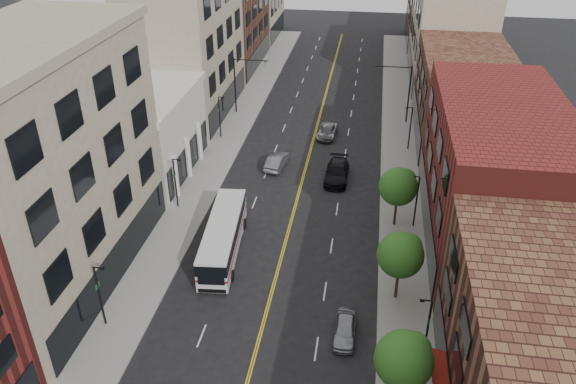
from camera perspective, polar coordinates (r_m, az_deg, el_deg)
The scene contains 27 objects.
sidewalk_left at distance 63.26m, azimuth -7.10°, elevation 3.62°, with size 4.00×110.00×0.15m, color gray.
sidewalk_right at distance 61.24m, azimuth 11.27°, elevation 2.30°, with size 4.00×110.00×0.15m, color gray.
bldg_l_tanoffice at distance 44.18m, azimuth -24.17°, elevation 1.68°, with size 10.00×22.00×18.00m, color gray.
bldg_l_white at distance 60.46m, azimuth -14.77°, elevation 5.63°, with size 10.00×14.00×8.00m, color silver.
bldg_l_far_a at distance 73.74m, azimuth -10.29°, elevation 14.70°, with size 10.00×20.00×18.00m, color gray.
bldg_l_far_b at distance 92.67m, azimuth -6.29°, elevation 17.18°, with size 10.00×20.00×15.00m, color #502820.
bldg_r_mid at distance 49.81m, azimuth 20.21°, elevation 1.80°, with size 10.00×22.00×12.00m, color maroon.
bldg_r_far_a at distance 69.17m, azimuth 17.39°, elevation 9.28°, with size 10.00×20.00×10.00m, color #502820.
bldg_r_far_b at distance 88.53m, azimuth 16.04°, elevation 15.28°, with size 10.00×22.00×14.00m, color gray.
bldg_r_far_c at distance 108.24m, azimuth 14.94°, elevation 17.20°, with size 10.00×18.00×11.00m, color #502820.
tree_r_1 at distance 33.67m, azimuth 11.85°, elevation -16.19°, with size 3.40×3.40×5.59m.
tree_r_2 at distance 41.24m, azimuth 11.48°, elevation -6.14°, with size 3.40×3.40×5.59m.
tree_r_3 at distance 49.68m, azimuth 11.25°, elevation 0.66°, with size 3.40×3.40×5.59m.
lamp_l_1 at distance 40.95m, azimuth -18.58°, elevation -9.66°, with size 0.81×0.55×5.05m.
lamp_l_2 at distance 52.97m, azimuth -11.35°, elevation 1.19°, with size 0.81×0.55×5.05m.
lamp_l_3 at distance 66.69m, azimuth -6.94°, elevation 7.81°, with size 0.81×0.55×5.05m.
lamp_r_1 at distance 37.44m, azimuth 13.94°, elevation -13.20°, with size 0.81×0.55×5.05m.
lamp_r_2 at distance 50.31m, azimuth 12.89°, elevation -0.67°, with size 0.81×0.55×5.05m.
lamp_r_3 at distance 64.59m, azimuth 12.29°, elevation 6.56°, with size 0.81×0.55×5.05m.
signal_mast_left at distance 73.18m, azimuth -4.87°, elevation 11.38°, with size 4.49×0.18×7.20m.
signal_mast_right at distance 71.40m, azimuth 11.67°, elevation 10.38°, with size 4.49×0.18×7.20m.
city_bus at distance 46.92m, azimuth -6.62°, elevation -4.38°, with size 3.46×11.38×2.88m.
car_parked_far at distance 39.78m, azimuth 5.81°, elevation -13.73°, with size 1.55×3.84×1.31m, color gray.
car_lane_behind at distance 60.27m, azimuth -1.15°, elevation 3.16°, with size 1.58×4.53×1.49m, color #535359.
car_lane_a at distance 58.05m, azimuth 4.99°, elevation 2.01°, with size 2.32×5.70×1.65m, color black.
car_lane_b at distance 67.69m, azimuth 3.99°, elevation 6.16°, with size 2.13×4.62×1.28m, color #B8BBC1.
car_lane_c at distance 67.33m, azimuth 4.06°, elevation 6.08°, with size 1.65×4.09×1.39m, color #54545A.
Camera 1 is at (6.27, -19.29, 28.18)m, focal length 35.00 mm.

